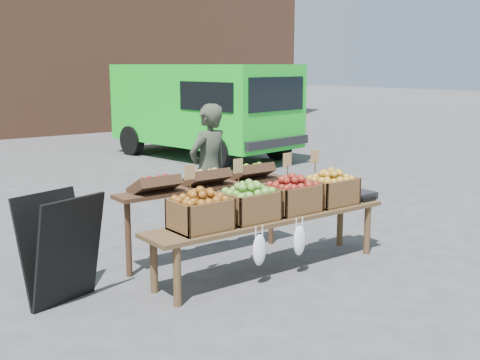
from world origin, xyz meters
TOP-DOWN VIEW (x-y plane):
  - ground at (0.00, 0.00)m, footprint 80.00×80.00m
  - delivery_van at (3.91, 7.04)m, footprint 2.74×4.80m
  - vendor at (0.52, 1.84)m, footprint 0.64×0.48m
  - chalkboard_sign at (-1.69, 0.85)m, footprint 0.71×0.52m
  - back_table at (-0.03, 1.09)m, footprint 2.10×0.44m
  - display_bench at (0.25, 0.37)m, footprint 2.70×0.56m
  - crate_golden_apples at (-0.57, 0.37)m, footprint 0.50×0.40m
  - crate_russet_pears at (-0.02, 0.37)m, footprint 0.50×0.40m
  - crate_red_apples at (0.53, 0.37)m, footprint 0.50×0.40m
  - crate_green_apples at (1.08, 0.37)m, footprint 0.50×0.40m
  - weighing_scale at (1.50, 0.37)m, footprint 0.34×0.30m

SIDE VIEW (x-z plane):
  - ground at x=0.00m, z-range 0.00..0.00m
  - display_bench at x=0.25m, z-range 0.00..0.57m
  - chalkboard_sign at x=-1.69m, z-range 0.00..0.97m
  - back_table at x=-0.03m, z-range 0.00..1.04m
  - weighing_scale at x=1.50m, z-range 0.57..0.65m
  - crate_golden_apples at x=-0.57m, z-range 0.57..0.85m
  - crate_russet_pears at x=-0.02m, z-range 0.57..0.85m
  - crate_red_apples at x=0.53m, z-range 0.57..0.85m
  - crate_green_apples at x=1.08m, z-range 0.57..0.85m
  - vendor at x=0.52m, z-range 0.00..1.58m
  - delivery_van at x=3.91m, z-range 0.00..2.03m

